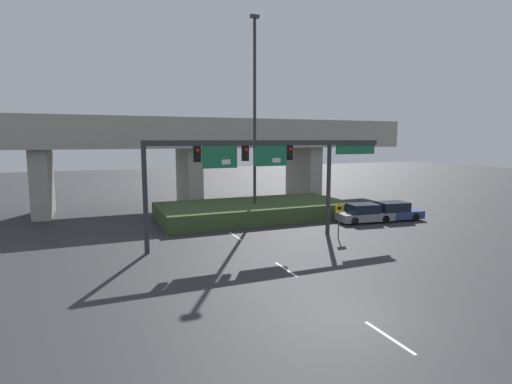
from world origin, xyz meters
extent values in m
plane|color=#2D2D30|center=(0.00, 0.00, 0.00)|extent=(160.00, 160.00, 0.00)
cube|color=silver|center=(0.00, -1.72, 0.00)|extent=(0.14, 2.40, 0.01)
cube|color=silver|center=(0.00, 5.82, 0.00)|extent=(0.14, 2.40, 0.01)
cube|color=silver|center=(0.00, 13.36, 0.00)|extent=(0.14, 2.40, 0.01)
cube|color=silver|center=(0.00, 20.89, 0.00)|extent=(0.14, 2.40, 0.01)
cube|color=silver|center=(0.00, 28.43, 0.00)|extent=(0.14, 2.40, 0.01)
cylinder|color=#2D2D30|center=(-6.07, 11.45, 3.22)|extent=(0.28, 0.28, 6.45)
cylinder|color=#2D2D30|center=(6.07, 11.45, 3.22)|extent=(0.28, 0.28, 6.45)
cube|color=#2D2D30|center=(1.89, 11.45, 6.29)|extent=(15.92, 0.32, 0.32)
cube|color=black|center=(-3.04, 11.45, 5.65)|extent=(0.40, 0.28, 0.95)
sphere|color=red|center=(-3.04, 11.27, 5.87)|extent=(0.22, 0.22, 0.22)
sphere|color=black|center=(-3.04, 11.27, 5.44)|extent=(0.22, 0.22, 0.22)
cube|color=black|center=(0.00, 11.45, 5.65)|extent=(0.40, 0.28, 0.95)
sphere|color=red|center=(0.00, 11.27, 5.87)|extent=(0.22, 0.22, 0.22)
sphere|color=black|center=(0.00, 11.27, 5.44)|extent=(0.22, 0.22, 0.22)
cube|color=black|center=(3.04, 11.45, 5.65)|extent=(0.40, 0.28, 0.95)
sphere|color=red|center=(3.04, 11.27, 5.87)|extent=(0.22, 0.22, 0.22)
sphere|color=black|center=(3.04, 11.27, 5.44)|extent=(0.22, 0.22, 0.22)
cube|color=#196B42|center=(-1.67, 11.35, 5.46)|extent=(2.17, 0.08, 1.34)
cube|color=white|center=(-1.29, 11.30, 5.16)|extent=(0.54, 0.03, 0.30)
cube|color=#196B42|center=(1.67, 11.35, 5.48)|extent=(2.23, 0.08, 1.29)
cube|color=white|center=(2.06, 11.30, 5.19)|extent=(0.56, 0.03, 0.28)
cube|color=#196B42|center=(8.15, 11.39, 5.81)|extent=(3.18, 0.07, 0.64)
cylinder|color=#4C4C4C|center=(6.08, 10.17, 1.19)|extent=(0.08, 0.08, 2.39)
cube|color=yellow|center=(6.08, 10.12, 2.04)|extent=(0.60, 0.03, 0.60)
cube|color=black|center=(6.08, 10.11, 2.04)|extent=(0.33, 0.01, 0.21)
cylinder|color=#2D2D30|center=(3.61, 18.66, 7.96)|extent=(0.24, 0.24, 15.91)
cube|color=#333333|center=(3.61, 18.66, 16.03)|extent=(0.70, 0.36, 0.24)
cube|color=#A39E93|center=(0.00, 26.72, 6.63)|extent=(44.75, 7.02, 1.84)
cube|color=#A39E93|center=(0.00, 23.41, 8.00)|extent=(44.75, 0.40, 0.90)
cube|color=#A39E93|center=(-12.68, 26.72, 2.85)|extent=(1.40, 5.62, 5.71)
cube|color=#A39E93|center=(0.00, 26.72, 2.85)|extent=(1.40, 5.62, 5.71)
cube|color=#A39E93|center=(12.68, 26.72, 2.85)|extent=(1.40, 5.62, 5.71)
cube|color=#384C28|center=(3.60, 18.86, 0.62)|extent=(15.62, 7.20, 1.25)
cube|color=gray|center=(11.00, 13.78, 0.46)|extent=(4.54, 2.36, 0.60)
cube|color=black|center=(10.83, 13.80, 1.12)|extent=(2.45, 1.91, 0.70)
cylinder|color=black|center=(12.44, 14.41, 0.32)|extent=(0.66, 0.30, 0.64)
cylinder|color=black|center=(12.24, 12.81, 0.32)|extent=(0.66, 0.30, 0.64)
cylinder|color=black|center=(9.77, 14.75, 0.32)|extent=(0.66, 0.30, 0.64)
cylinder|color=black|center=(9.56, 13.15, 0.32)|extent=(0.66, 0.30, 0.64)
cube|color=navy|center=(13.73, 13.53, 0.47)|extent=(4.66, 2.34, 0.62)
cube|color=black|center=(13.55, 13.55, 1.13)|extent=(2.51, 1.91, 0.72)
cylinder|color=black|center=(15.21, 14.17, 0.32)|extent=(0.66, 0.29, 0.64)
cylinder|color=black|center=(15.02, 12.57, 0.32)|extent=(0.66, 0.29, 0.64)
cylinder|color=black|center=(12.44, 14.49, 0.32)|extent=(0.66, 0.29, 0.64)
cylinder|color=black|center=(12.26, 12.88, 0.32)|extent=(0.66, 0.29, 0.64)
camera|label=1|loc=(-8.86, -11.53, 6.50)|focal=28.00mm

